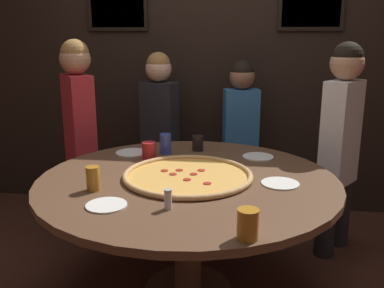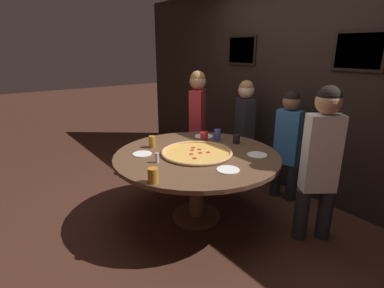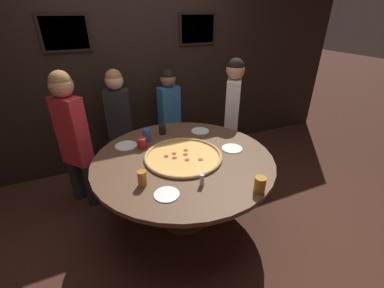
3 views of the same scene
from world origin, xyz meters
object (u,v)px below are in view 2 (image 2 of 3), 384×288
object	(u,v)px
giant_pizza	(197,153)
white_plate_near_front	(142,154)
drink_cup_far_left	(204,136)
condiment_shaker	(157,158)
diner_far_left	(198,118)
drink_cup_near_left	(217,135)
drink_cup_by_shaker	(153,175)
diner_centre_back	(288,139)
white_plate_left_side	(204,136)
drink_cup_centre_back	(152,142)
white_plate_right_side	(257,155)
diner_side_left	(321,157)
dining_table	(197,164)
diner_side_right	(244,126)
drink_cup_front_edge	(236,139)
white_plate_far_back	(228,170)

from	to	relation	value
giant_pizza	white_plate_near_front	distance (m)	0.56
drink_cup_far_left	condiment_shaker	distance (m)	0.85
diner_far_left	drink_cup_near_left	bearing A→B (deg)	-147.98
drink_cup_by_shaker	diner_centre_back	bearing A→B (deg)	92.14
white_plate_left_side	white_plate_near_front	bearing A→B (deg)	-82.24
drink_cup_centre_back	white_plate_right_side	distance (m)	1.13
condiment_shaker	diner_side_left	distance (m)	1.50
white_plate_right_side	diner_centre_back	world-z (taller)	diner_centre_back
drink_cup_far_left	white_plate_left_side	distance (m)	0.19
giant_pizza	diner_centre_back	bearing A→B (deg)	76.92
drink_cup_by_shaker	diner_far_left	world-z (taller)	diner_far_left
white_plate_right_side	diner_side_left	xyz separation A→B (m)	(0.56, 0.22, 0.10)
giant_pizza	drink_cup_by_shaker	size ratio (longest dim) A/B	5.87
drink_cup_far_left	white_plate_near_front	size ratio (longest dim) A/B	0.56
dining_table	white_plate_right_side	world-z (taller)	white_plate_right_side
dining_table	diner_side_right	size ratio (longest dim) A/B	1.22
white_plate_right_side	diner_side_right	bearing A→B (deg)	140.98
drink_cup_far_left	white_plate_right_side	distance (m)	0.72
condiment_shaker	drink_cup_front_edge	bearing A→B (deg)	89.19
giant_pizza	white_plate_far_back	size ratio (longest dim) A/B	3.58
drink_cup_by_shaker	white_plate_left_side	bearing A→B (deg)	124.22
drink_cup_centre_back	diner_centre_back	xyz separation A→B (m)	(0.73, 1.41, -0.05)
drink_cup_far_left	drink_cup_near_left	size ratio (longest dim) A/B	0.80
white_plate_far_back	drink_cup_near_left	bearing A→B (deg)	144.89
diner_far_left	white_plate_near_front	bearing A→B (deg)	168.71
diner_side_left	dining_table	bearing A→B (deg)	-19.27
white_plate_left_side	white_plate_right_side	size ratio (longest dim) A/B	1.09
drink_cup_far_left	drink_cup_centre_back	xyz separation A→B (m)	(-0.15, -0.61, 0.01)
drink_cup_by_shaker	white_plate_right_side	distance (m)	1.17
drink_cup_near_left	white_plate_near_front	xyz separation A→B (m)	(-0.10, -0.93, -0.06)
condiment_shaker	giant_pizza	bearing A→B (deg)	85.91
diner_centre_back	giant_pizza	bearing A→B (deg)	63.62
white_plate_right_side	condiment_shaker	world-z (taller)	condiment_shaker
white_plate_left_side	condiment_shaker	bearing A→B (deg)	-65.12
giant_pizza	diner_far_left	size ratio (longest dim) A/B	0.49
drink_cup_front_edge	diner_centre_back	world-z (taller)	diner_centre_back
drink_cup_centre_back	white_plate_right_side	world-z (taller)	drink_cup_centre_back
giant_pizza	white_plate_near_front	bearing A→B (deg)	-125.82
white_plate_right_side	drink_cup_far_left	bearing A→B (deg)	-170.32
diner_centre_back	white_plate_right_side	bearing A→B (deg)	87.55
diner_centre_back	condiment_shaker	bearing A→B (deg)	66.12
white_plate_far_back	dining_table	bearing A→B (deg)	175.40
white_plate_left_side	giant_pizza	bearing A→B (deg)	-45.05
diner_side_left	diner_side_right	world-z (taller)	diner_side_left
dining_table	white_plate_near_front	xyz separation A→B (m)	(-0.32, -0.46, 0.12)
drink_cup_near_left	white_plate_far_back	distance (m)	0.90
white_plate_left_side	white_plate_far_back	distance (m)	1.08
diner_side_left	diner_side_right	xyz separation A→B (m)	(-1.35, 0.43, -0.05)
dining_table	white_plate_far_back	bearing A→B (deg)	-4.60
giant_pizza	drink_cup_by_shaker	distance (m)	0.78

